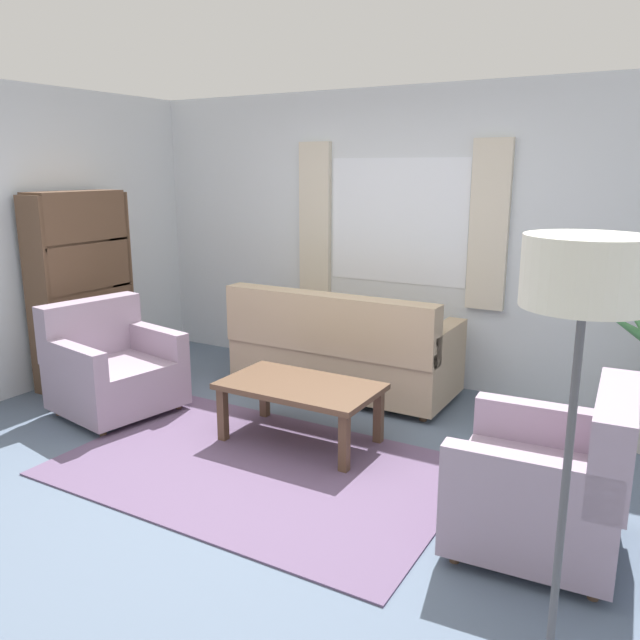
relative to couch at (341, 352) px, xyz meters
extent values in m
plane|color=slate|center=(0.21, -1.55, -0.37)|extent=(6.24, 6.24, 0.00)
cube|color=silver|center=(0.21, 0.71, 0.93)|extent=(5.32, 0.12, 2.60)
cube|color=white|center=(0.21, 0.65, 1.08)|extent=(1.30, 0.01, 1.10)
cube|color=beige|center=(-0.62, 0.62, 1.08)|extent=(0.32, 0.06, 1.40)
cube|color=beige|center=(1.04, 0.62, 1.08)|extent=(0.32, 0.06, 1.40)
cube|color=#604C6B|center=(0.21, -1.55, -0.36)|extent=(2.55, 1.65, 0.01)
cube|color=tan|center=(0.00, 0.07, -0.12)|extent=(1.90, 0.80, 0.38)
cube|color=tan|center=(0.00, -0.25, 0.31)|extent=(1.90, 0.20, 0.48)
cube|color=tan|center=(0.87, 0.07, 0.19)|extent=(0.16, 0.80, 0.24)
cube|color=tan|center=(-0.87, 0.07, 0.19)|extent=(0.16, 0.80, 0.24)
cylinder|color=brown|center=(0.85, 0.37, -0.34)|extent=(0.06, 0.06, 0.06)
cylinder|color=brown|center=(-0.85, 0.37, -0.34)|extent=(0.06, 0.06, 0.06)
cylinder|color=brown|center=(0.85, -0.23, -0.34)|extent=(0.06, 0.06, 0.06)
cylinder|color=brown|center=(-0.85, -0.23, -0.34)|extent=(0.06, 0.06, 0.06)
cube|color=#998499|center=(-1.33, -1.29, -0.13)|extent=(0.94, 0.97, 0.36)
cube|color=#998499|center=(-1.65, -1.23, 0.28)|extent=(0.33, 0.86, 0.46)
cube|color=#998499|center=(-1.39, -1.64, 0.16)|extent=(0.81, 0.26, 0.22)
cube|color=#998499|center=(-1.26, -0.93, 0.16)|extent=(0.81, 0.26, 0.22)
cylinder|color=brown|center=(-1.08, -1.68, -0.34)|extent=(0.05, 0.05, 0.06)
cylinder|color=brown|center=(-0.95, -1.01, -0.34)|extent=(0.05, 0.05, 0.06)
cylinder|color=brown|center=(-1.71, -1.57, -0.34)|extent=(0.05, 0.05, 0.06)
cylinder|color=brown|center=(-1.58, -0.90, -0.34)|extent=(0.05, 0.05, 0.06)
cube|color=#998499|center=(1.95, -1.52, -0.13)|extent=(0.85, 0.89, 0.36)
cube|color=#998499|center=(2.28, -1.50, 0.28)|extent=(0.23, 0.85, 0.46)
cube|color=#998499|center=(1.92, -1.16, 0.16)|extent=(0.81, 0.17, 0.22)
cube|color=#998499|center=(1.97, -1.88, 0.16)|extent=(0.81, 0.17, 0.22)
cylinder|color=brown|center=(1.61, -1.20, -0.34)|extent=(0.05, 0.05, 0.06)
cylinder|color=brown|center=(1.65, -1.88, -0.34)|extent=(0.05, 0.05, 0.06)
cylinder|color=brown|center=(2.25, -1.16, -0.34)|extent=(0.05, 0.05, 0.06)
cylinder|color=brown|center=(2.29, -1.84, -0.34)|extent=(0.05, 0.05, 0.06)
cube|color=brown|center=(0.23, -1.05, 0.05)|extent=(1.10, 0.64, 0.04)
cube|color=brown|center=(-0.26, -1.31, -0.17)|extent=(0.06, 0.06, 0.40)
cube|color=brown|center=(0.72, -1.31, -0.17)|extent=(0.06, 0.06, 0.40)
cube|color=brown|center=(-0.26, -0.79, -0.17)|extent=(0.06, 0.06, 0.40)
cube|color=brown|center=(0.72, -0.79, -0.17)|extent=(0.06, 0.06, 0.40)
cone|color=#47894C|center=(2.23, 0.31, 0.49)|extent=(0.41, 0.41, 0.38)
cone|color=#47894C|center=(2.20, 0.03, 0.49)|extent=(0.47, 0.32, 0.37)
cube|color=brown|center=(-2.17, -0.42, 0.48)|extent=(0.30, 0.04, 1.70)
cube|color=brown|center=(-2.17, -1.32, 0.48)|extent=(0.30, 0.04, 1.70)
cube|color=brown|center=(-2.03, -0.87, 0.48)|extent=(0.02, 0.90, 1.70)
cube|color=brown|center=(-2.17, -0.87, -0.36)|extent=(0.30, 0.86, 0.02)
cube|color=brown|center=(-2.17, -0.87, 0.07)|extent=(0.30, 0.86, 0.02)
cube|color=brown|center=(-2.17, -0.87, 0.49)|extent=(0.30, 0.86, 0.02)
cube|color=brown|center=(-2.17, -0.87, 0.92)|extent=(0.30, 0.86, 0.02)
cube|color=brown|center=(-2.17, -0.87, 1.34)|extent=(0.30, 0.86, 0.02)
cube|color=#5B8E93|center=(-2.17, -0.52, 0.60)|extent=(0.26, 0.09, 0.20)
cube|color=gold|center=(-2.17, -0.62, 0.64)|extent=(0.23, 0.08, 0.28)
cube|color=#7F478C|center=(-2.17, -0.72, 0.62)|extent=(0.26, 0.09, 0.24)
cube|color=#7F478C|center=(-2.17, -0.83, 0.63)|extent=(0.24, 0.09, 0.26)
cube|color=#2D2D33|center=(-2.17, -0.91, 0.61)|extent=(0.28, 0.05, 0.22)
cube|color=beige|center=(-2.17, -0.99, 0.63)|extent=(0.24, 0.08, 0.27)
cube|color=#2D2D33|center=(-2.17, -1.09, 0.62)|extent=(0.23, 0.09, 0.24)
cube|color=#7F478C|center=(-2.17, -1.17, 0.62)|extent=(0.23, 0.06, 0.23)
cylinder|color=#4C4C51|center=(2.20, -2.43, 0.38)|extent=(0.03, 0.03, 1.43)
cylinder|color=silver|center=(2.20, -2.43, 1.22)|extent=(0.42, 0.42, 0.24)
camera|label=1|loc=(2.47, -4.66, 1.55)|focal=35.86mm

